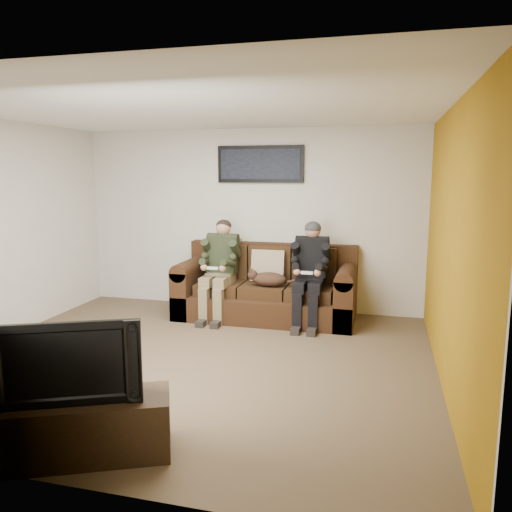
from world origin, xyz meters
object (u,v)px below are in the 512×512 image
(person_left, at_px, (220,263))
(television, at_px, (67,360))
(cat, at_px, (268,279))
(tv_stand, at_px, (71,429))
(sofa, at_px, (267,290))
(framed_poster, at_px, (260,164))
(person_right, at_px, (310,267))

(person_left, distance_m, television, 3.59)
(cat, xyz_separation_m, tv_stand, (-0.58, -3.53, -0.37))
(cat, bearing_deg, sofa, 104.03)
(person_left, height_order, television, person_left)
(framed_poster, bearing_deg, tv_stand, -94.37)
(person_left, distance_m, framed_poster, 1.52)
(framed_poster, bearing_deg, person_right, -35.28)
(person_right, xyz_separation_m, tv_stand, (-1.14, -3.58, -0.55))
(person_right, relative_size, television, 1.33)
(person_right, bearing_deg, television, -107.67)
(cat, relative_size, television, 0.65)
(sofa, relative_size, tv_stand, 1.78)
(person_right, relative_size, framed_poster, 1.08)
(person_left, relative_size, person_right, 0.99)
(sofa, distance_m, person_right, 0.76)
(person_right, xyz_separation_m, framed_poster, (-0.82, 0.58, 1.33))
(tv_stand, bearing_deg, person_right, 47.98)
(sofa, relative_size, person_right, 1.79)
(sofa, distance_m, person_left, 0.76)
(person_right, bearing_deg, tv_stand, -107.67)
(tv_stand, xyz_separation_m, television, (-0.00, -0.00, 0.50))
(person_left, bearing_deg, cat, -4.43)
(person_left, distance_m, person_right, 1.25)
(person_right, height_order, cat, person_right)
(person_left, distance_m, tv_stand, 3.63)
(cat, relative_size, framed_poster, 0.53)
(person_left, bearing_deg, tv_stand, -88.32)
(sofa, bearing_deg, framed_poster, 117.77)
(television, bearing_deg, person_left, 67.33)
(sofa, relative_size, cat, 3.66)
(cat, xyz_separation_m, framed_poster, (-0.26, 0.64, 1.52))
(television, bearing_deg, framed_poster, 61.28)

